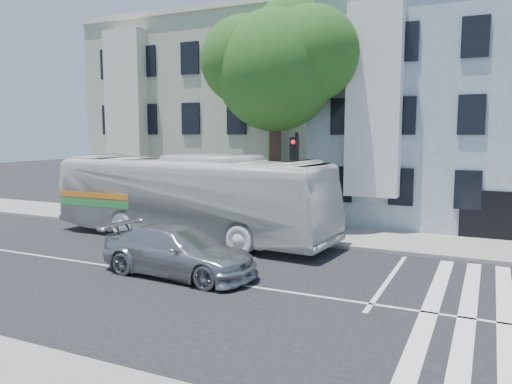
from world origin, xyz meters
The scene contains 9 objects.
ground centered at (0.00, 0.00, 0.00)m, with size 120.00×120.00×0.00m, color black.
sidewalk_far centered at (0.00, 8.00, 0.07)m, with size 80.00×4.00×0.15m, color gray.
building_left centered at (-7.00, 15.00, 5.50)m, with size 12.00×10.00×11.00m, color #9DA58B.
building_right centered at (7.00, 15.00, 5.50)m, with size 12.00×10.00×11.00m, color #8B9AA6.
street_tree centered at (0.06, 8.74, 7.83)m, with size 7.30×5.90×11.10m.
bus centered at (-2.64, 5.09, 1.86)m, with size 13.34×3.12×3.72m, color silver.
sedan centered at (0.15, 0.16, 0.79)m, with size 5.45×2.21×1.58m, color #ABADB2.
hedge centered at (-1.58, 6.30, 0.50)m, with size 8.50×0.84×0.70m, color #315E1E, non-canonical shape.
traffic_signal centered at (2.00, 5.94, 3.01)m, with size 0.49×0.55×4.66m.
Camera 1 is at (9.27, -13.19, 4.64)m, focal length 35.00 mm.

